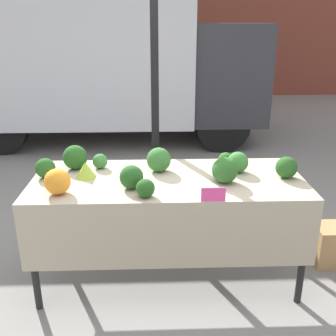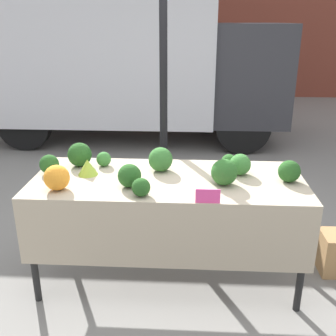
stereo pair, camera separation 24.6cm
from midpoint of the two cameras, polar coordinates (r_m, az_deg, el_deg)
The scene contains 17 objects.
ground_plane at distance 3.29m, azimuth 2.22°, elevation -15.26°, with size 40.00×40.00×0.00m, color gray.
tent_pole at distance 3.57m, azimuth 1.35°, elevation 9.31°, with size 0.07×0.07×2.46m.
parked_truck at distance 6.85m, azimuth -5.34°, elevation 15.71°, with size 4.94×2.17×2.48m.
market_table at distance 2.86m, azimuth 2.39°, elevation -3.97°, with size 1.99×0.83×0.84m.
orange_cauliflower at distance 2.73m, azimuth -13.38°, elevation -1.42°, with size 0.17×0.17×0.17m.
romanesco_head at distance 2.96m, azimuth -9.27°, elevation 0.09°, with size 0.15×0.15×0.12m.
broccoli_head_0 at distance 2.99m, azimuth 12.76°, elevation 0.47°, with size 0.16×0.16×0.16m.
broccoli_head_1 at distance 3.12m, azimuth -7.10°, elevation 1.26°, with size 0.12×0.12×0.12m.
broccoli_head_2 at distance 2.99m, azimuth 1.27°, elevation 1.22°, with size 0.19×0.19×0.19m.
broccoli_head_3 at distance 2.96m, azimuth 19.50°, elevation -0.50°, with size 0.16×0.16×0.16m.
broccoli_head_4 at distance 2.57m, azimuth -1.20°, elevation -2.86°, with size 0.12×0.12×0.12m.
broccoli_head_5 at distance 2.78m, azimuth 10.69°, elevation -0.64°, with size 0.19×0.19×0.19m.
broccoli_head_6 at distance 3.14m, azimuth -10.54°, elevation 1.90°, with size 0.19×0.19×0.19m.
broccoli_head_7 at distance 3.09m, azimuth 11.09°, elevation 0.87°, with size 0.12×0.12×0.12m.
broccoli_head_8 at distance 3.04m, azimuth -14.66°, elevation 0.50°, with size 0.15×0.15×0.15m.
broccoli_head_9 at distance 2.70m, azimuth -3.03°, elevation -1.17°, with size 0.16×0.16×0.16m.
price_sign at distance 2.50m, azimuth 8.62°, elevation -4.12°, with size 0.16×0.01×0.09m.
Camera 2 is at (0.15, -2.66, 1.93)m, focal length 42.00 mm.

